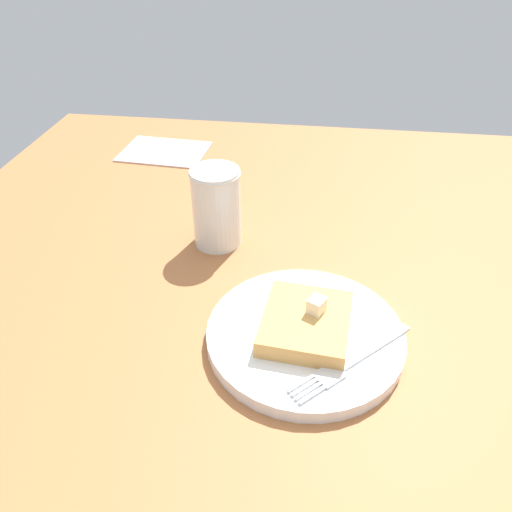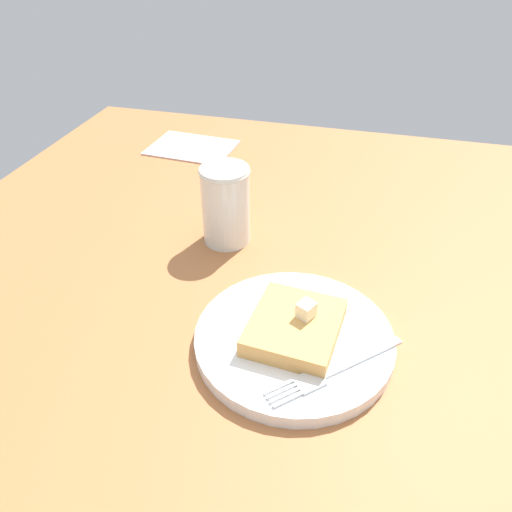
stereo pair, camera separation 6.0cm
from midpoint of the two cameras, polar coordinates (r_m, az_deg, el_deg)
name	(u,v)px [view 1 (the left image)]	position (r cm, az deg, el deg)	size (l,w,h in cm)	color
table_surface	(340,336)	(58.47, 6.63, -9.23)	(120.79, 120.79, 2.73)	#A36337
plate	(305,334)	(55.10, 2.48, -9.08)	(21.53, 21.53, 1.59)	white
toast_slice_center	(306,323)	(53.91, 2.53, -7.81)	(9.18, 10.32, 2.08)	tan
butter_pat_primary	(316,305)	(53.17, 3.71, -5.78)	(1.77, 1.60, 1.77)	#F9EDC7
fork	(347,364)	(51.37, 7.01, -12.34)	(12.53, 12.12, 0.36)	silver
syrup_jar	(217,209)	(68.24, -7.06, 5.22)	(6.82, 6.82, 11.12)	#3A1305
napkin	(165,152)	(98.91, -12.17, 11.55)	(15.77, 11.77, 0.30)	beige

